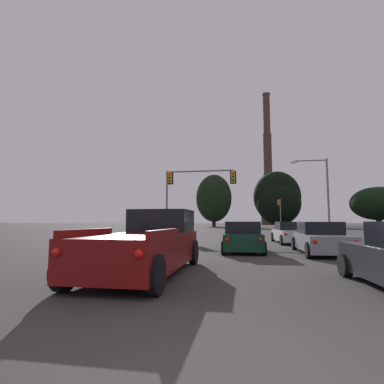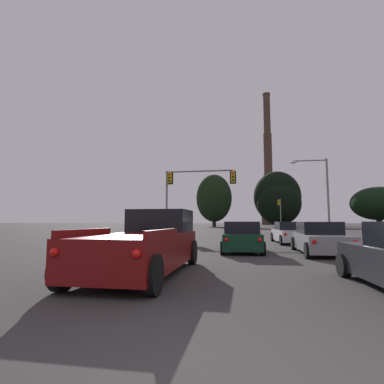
# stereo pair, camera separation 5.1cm
# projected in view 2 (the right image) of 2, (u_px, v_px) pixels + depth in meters

# --- Properties ---
(pickup_truck_left_lane_third) EXTENTS (2.22, 5.52, 1.82)m
(pickup_truck_left_lane_third) POSITION_uv_depth(u_px,v_px,m) (147.00, 244.00, 8.51)
(pickup_truck_left_lane_third) COLOR maroon
(pickup_truck_left_lane_third) RESTS_ON ground_plane
(sedan_right_lane_front) EXTENTS (2.19, 4.78, 1.43)m
(sedan_right_lane_front) POSITION_uv_depth(u_px,v_px,m) (290.00, 233.00, 20.03)
(sedan_right_lane_front) COLOR silver
(sedan_right_lane_front) RESTS_ON ground_plane
(hatchback_center_lane_second) EXTENTS (2.07, 4.17, 1.44)m
(hatchback_center_lane_second) POSITION_uv_depth(u_px,v_px,m) (241.00, 238.00, 14.33)
(hatchback_center_lane_second) COLOR #0F3823
(hatchback_center_lane_second) RESTS_ON ground_plane
(sedan_right_lane_second) EXTENTS (2.06, 4.73, 1.43)m
(sedan_right_lane_second) POSITION_uv_depth(u_px,v_px,m) (320.00, 239.00, 13.40)
(sedan_right_lane_second) COLOR gray
(sedan_right_lane_second) RESTS_ON ground_plane
(traffic_light_far_right) EXTENTS (0.78, 0.50, 5.74)m
(traffic_light_far_right) POSITION_uv_depth(u_px,v_px,m) (280.00, 209.00, 56.82)
(traffic_light_far_right) COLOR slate
(traffic_light_far_right) RESTS_ON ground_plane
(traffic_light_overhead_left) EXTENTS (6.85, 0.50, 6.34)m
(traffic_light_overhead_left) POSITION_uv_depth(u_px,v_px,m) (189.00, 185.00, 28.59)
(traffic_light_overhead_left) COLOR slate
(traffic_light_overhead_left) RESTS_ON ground_plane
(street_lamp) EXTENTS (3.50, 0.36, 7.55)m
(street_lamp) POSITION_uv_depth(u_px,v_px,m) (321.00, 187.00, 28.89)
(street_lamp) COLOR slate
(street_lamp) RESTS_ON ground_plane
(smokestack) EXTENTS (6.86, 6.86, 59.87)m
(smokestack) POSITION_uv_depth(u_px,v_px,m) (268.00, 172.00, 133.42)
(smokestack) COLOR #3C2B22
(smokestack) RESTS_ON ground_plane
(treeline_center_right) EXTENTS (13.86, 12.48, 10.78)m
(treeline_center_right) POSITION_uv_depth(u_px,v_px,m) (378.00, 203.00, 80.02)
(treeline_center_right) COLOR black
(treeline_center_right) RESTS_ON ground_plane
(treeline_far_left) EXTENTS (13.24, 11.92, 15.82)m
(treeline_far_left) POSITION_uv_depth(u_px,v_px,m) (277.00, 197.00, 85.56)
(treeline_far_left) COLOR black
(treeline_far_left) RESTS_ON ground_plane
(treeline_far_right) EXTENTS (12.09, 10.88, 12.69)m
(treeline_far_right) POSITION_uv_depth(u_px,v_px,m) (279.00, 203.00, 83.34)
(treeline_far_right) COLOR black
(treeline_far_right) RESTS_ON ground_plane
(treeline_right_mid) EXTENTS (10.22, 9.20, 15.06)m
(treeline_right_mid) POSITION_uv_depth(u_px,v_px,m) (214.00, 198.00, 86.36)
(treeline_right_mid) COLOR black
(treeline_right_mid) RESTS_ON ground_plane
(treeline_left_mid) EXTENTS (9.63, 8.67, 12.99)m
(treeline_left_mid) POSITION_uv_depth(u_px,v_px,m) (277.00, 201.00, 84.48)
(treeline_left_mid) COLOR black
(treeline_left_mid) RESTS_ON ground_plane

